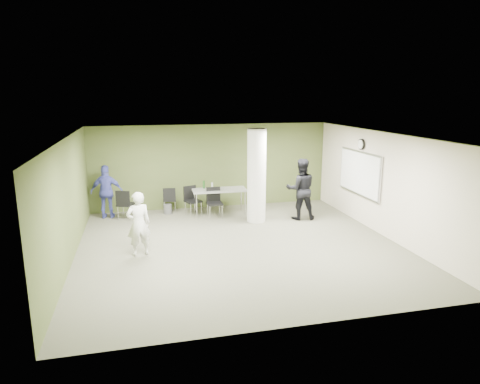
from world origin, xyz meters
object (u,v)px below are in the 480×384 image
object	(u,v)px
chair_back_left	(125,202)
woman_white	(139,224)
folding_table	(219,191)
man_blue	(107,192)
man_black	(301,189)

from	to	relation	value
chair_back_left	woman_white	size ratio (longest dim) A/B	0.59
folding_table	man_blue	distance (m)	3.47
woman_white	man_black	xyz separation A→B (m)	(4.86, 1.98, 0.16)
man_black	folding_table	bearing A→B (deg)	-15.63
chair_back_left	folding_table	bearing A→B (deg)	-159.53
woman_white	man_black	world-z (taller)	man_black
folding_table	chair_back_left	xyz separation A→B (m)	(-2.93, 0.08, -0.22)
man_black	man_blue	bearing A→B (deg)	-4.36
chair_back_left	man_blue	bearing A→B (deg)	-7.00
man_blue	man_black	bearing A→B (deg)	173.98
folding_table	man_black	bearing A→B (deg)	-24.25
woman_white	man_blue	world-z (taller)	man_blue
folding_table	man_black	size ratio (longest dim) A/B	0.92
folding_table	woman_white	distance (m)	4.00
woman_white	folding_table	bearing A→B (deg)	-140.92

